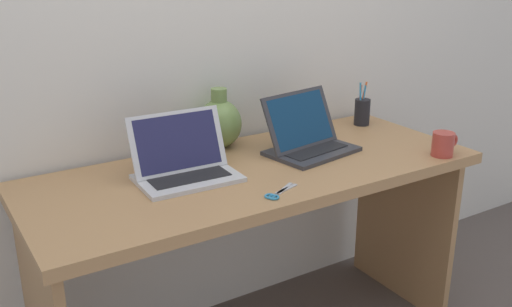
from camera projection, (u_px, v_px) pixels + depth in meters
name	position (u px, v px, depth m)	size (l,w,h in m)	color
back_wall	(205.00, 26.00, 2.15)	(4.40, 0.04, 2.40)	silver
desk	(256.00, 209.00, 2.06)	(1.59, 0.64, 0.76)	#AD7F51
laptop_left	(183.00, 161.00, 1.90)	(0.33, 0.23, 0.21)	silver
laptop_right	(306.00, 136.00, 2.15)	(0.35, 0.27, 0.21)	#333338
green_vase	(219.00, 123.00, 2.19)	(0.17, 0.17, 0.23)	#75934C
coffee_mug	(443.00, 144.00, 2.11)	(0.12, 0.08, 0.09)	#B23D33
pen_cup	(362.00, 111.00, 2.48)	(0.07, 0.07, 0.19)	black
scissors	(277.00, 194.00, 1.78)	(0.14, 0.09, 0.01)	#B7B7BC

